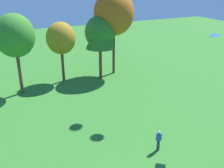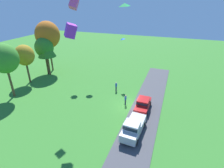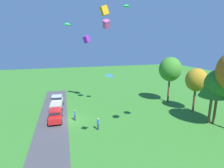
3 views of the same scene
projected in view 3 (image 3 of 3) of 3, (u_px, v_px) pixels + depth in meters
name	position (u px, v px, depth m)	size (l,w,h in m)	color
ground_plane	(70.00, 121.00, 26.68)	(120.00, 120.00, 0.00)	#337528
pavement_strip	(53.00, 122.00, 26.02)	(36.00, 4.40, 0.06)	#424247
car_pickup_by_flagpole	(57.00, 102.00, 31.64)	(5.10, 2.28, 2.14)	#B7B7BC
car_sedan_far_end	(55.00, 115.00, 26.35)	(4.41, 1.97, 1.84)	red
person_on_lawn	(98.00, 124.00, 23.71)	(0.36, 0.24, 1.71)	#2D334C
person_watching_sky	(75.00, 115.00, 26.57)	(0.36, 0.24, 1.71)	#2D334C
tree_lone_near	(170.00, 69.00, 33.74)	(4.25, 4.25, 8.98)	brown
tree_center_back	(196.00, 80.00, 29.36)	(3.56, 3.56, 7.51)	brown
tree_left_of_center	(213.00, 84.00, 24.59)	(3.68, 3.68, 7.77)	brown
tree_far_right	(219.00, 84.00, 24.53)	(3.80, 3.80, 8.03)	brown
kite_diamond_high_right	(68.00, 24.00, 25.90)	(0.92, 1.09, 0.35)	green
kite_diamond_trailing_tail	(110.00, 75.00, 17.68)	(0.82, 0.76, 0.28)	blue
kite_box_high_left	(106.00, 24.00, 27.86)	(0.87, 0.87, 1.21)	#EA4C9E
kite_box_over_trees	(104.00, 11.00, 28.14)	(0.98, 0.98, 1.37)	orange
kite_diamond_mid_center	(126.00, 5.00, 25.18)	(0.90, 1.05, 0.31)	green
kite_box_topmost	(86.00, 39.00, 32.61)	(0.87, 0.87, 1.22)	purple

